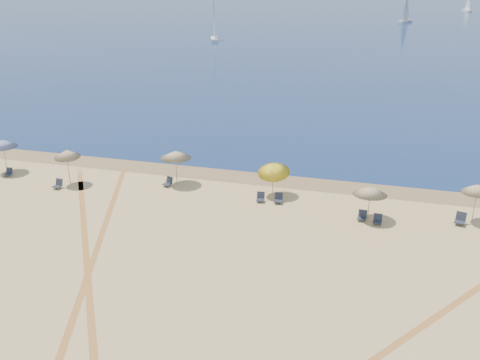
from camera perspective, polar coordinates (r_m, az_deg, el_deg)
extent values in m
plane|color=#0C2151|center=(239.45, 13.84, 17.31)|extent=(500.00, 500.00, 0.00)
plane|color=olive|center=(41.76, 1.46, 0.29)|extent=(500.00, 500.00, 0.00)
cylinder|color=gray|center=(46.06, -22.84, 2.20)|extent=(0.05, 0.05, 2.43)
cone|color=silver|center=(45.75, -23.03, 3.46)|extent=(2.12, 2.12, 0.55)
sphere|color=gray|center=(45.67, -23.09, 3.82)|extent=(0.08, 0.08, 0.08)
cylinder|color=gray|center=(41.88, -17.12, 1.15)|extent=(0.05, 0.23, 2.47)
cone|color=beige|center=(41.59, -17.22, 2.59)|extent=(1.85, 1.88, 0.68)
sphere|color=gray|center=(41.50, -17.27, 2.98)|extent=(0.08, 0.08, 0.08)
cylinder|color=gray|center=(40.42, -6.52, 1.21)|extent=(0.05, 0.05, 2.38)
cone|color=beige|center=(40.07, -6.58, 2.61)|extent=(2.21, 2.21, 0.55)
sphere|color=gray|center=(39.97, -6.60, 3.01)|extent=(0.08, 0.08, 0.08)
cylinder|color=gray|center=(37.99, 3.33, -0.28)|extent=(0.05, 0.69, 2.10)
cone|color=yellow|center=(37.92, 3.45, 1.13)|extent=(2.19, 2.26, 1.17)
sphere|color=gray|center=(37.81, 3.46, 1.55)|extent=(0.08, 0.08, 0.08)
cylinder|color=gray|center=(35.68, 13.02, -2.34)|extent=(0.05, 0.14, 2.06)
cone|color=beige|center=(35.30, 13.13, -1.05)|extent=(2.13, 2.15, 0.64)
sphere|color=gray|center=(35.19, 13.17, -0.60)|extent=(0.08, 0.08, 0.08)
cylinder|color=gray|center=(37.23, 22.81, -2.26)|extent=(0.05, 0.05, 2.36)
cone|color=beige|center=(36.86, 23.04, -0.80)|extent=(1.87, 1.87, 0.55)
sphere|color=gray|center=(36.75, 23.11, -0.37)|extent=(0.08, 0.08, 0.08)
cube|color=#1C222D|center=(45.38, -22.57, 0.55)|extent=(0.55, 0.55, 0.04)
cube|color=#1C222D|center=(45.50, -22.45, 0.92)|extent=(0.51, 0.23, 0.44)
cylinder|color=#A5A5AD|center=(45.38, -22.90, 0.39)|extent=(0.02, 0.02, 0.16)
cylinder|color=#A5A5AD|center=(45.18, -22.47, 0.37)|extent=(0.02, 0.02, 0.16)
cube|color=#1C222D|center=(41.67, -18.14, -0.62)|extent=(0.61, 0.61, 0.05)
cube|color=#1C222D|center=(41.77, -17.95, -0.19)|extent=(0.57, 0.27, 0.49)
cylinder|color=#A5A5AD|center=(41.69, -18.51, -0.79)|extent=(0.02, 0.02, 0.18)
cylinder|color=#A5A5AD|center=(41.42, -18.04, -0.88)|extent=(0.02, 0.02, 0.18)
cube|color=#1C222D|center=(40.34, -7.44, -0.42)|extent=(0.70, 0.70, 0.05)
cube|color=#1C222D|center=(40.43, -7.20, 0.01)|extent=(0.58, 0.37, 0.49)
cylinder|color=#A5A5AD|center=(40.34, -7.77, -0.57)|extent=(0.02, 0.02, 0.18)
cylinder|color=#A5A5AD|center=(40.06, -7.31, -0.71)|extent=(0.02, 0.02, 0.18)
cube|color=#1C222D|center=(37.47, 2.09, -2.02)|extent=(0.58, 0.58, 0.05)
cube|color=#1C222D|center=(37.61, 2.14, -1.54)|extent=(0.54, 0.26, 0.47)
cylinder|color=#A5A5AD|center=(37.35, 1.70, -2.23)|extent=(0.02, 0.02, 0.17)
cylinder|color=#A5A5AD|center=(37.31, 2.34, -2.27)|extent=(0.02, 0.02, 0.17)
cube|color=#1C222D|center=(37.32, 3.92, -2.14)|extent=(0.60, 0.60, 0.05)
cube|color=#1C222D|center=(37.48, 3.97, -1.64)|extent=(0.57, 0.26, 0.49)
cylinder|color=#A5A5AD|center=(37.20, 3.52, -2.36)|extent=(0.02, 0.02, 0.18)
cylinder|color=#A5A5AD|center=(37.16, 4.19, -2.40)|extent=(0.02, 0.02, 0.18)
cube|color=#1C222D|center=(35.60, 12.31, -3.85)|extent=(0.58, 0.58, 0.05)
cube|color=#1C222D|center=(35.74, 12.40, -3.35)|extent=(0.54, 0.24, 0.47)
cylinder|color=#A5A5AD|center=(35.49, 11.94, -4.05)|extent=(0.02, 0.02, 0.17)
cylinder|color=#A5A5AD|center=(35.44, 12.61, -4.15)|extent=(0.02, 0.02, 0.17)
cube|color=#1C222D|center=(35.34, 13.81, -4.19)|extent=(0.55, 0.55, 0.05)
cube|color=#1C222D|center=(35.47, 13.89, -3.70)|extent=(0.53, 0.23, 0.46)
cylinder|color=#A5A5AD|center=(35.22, 13.45, -4.40)|extent=(0.02, 0.02, 0.17)
cylinder|color=#A5A5AD|center=(35.19, 14.12, -4.49)|extent=(0.02, 0.02, 0.17)
cube|color=#1C222D|center=(36.82, 21.49, -4.00)|extent=(0.73, 0.73, 0.06)
cube|color=#1C222D|center=(36.98, 21.62, -3.45)|extent=(0.64, 0.36, 0.54)
cylinder|color=#A5A5AD|center=(36.68, 21.13, -4.22)|extent=(0.03, 0.03, 0.20)
cylinder|color=#A5A5AD|center=(36.64, 21.88, -4.36)|extent=(0.03, 0.03, 0.20)
cube|color=white|center=(156.72, 16.46, 15.25)|extent=(3.75, 5.71, 0.62)
cylinder|color=gray|center=(156.39, 16.62, 16.71)|extent=(0.12, 0.12, 8.22)
cube|color=white|center=(116.11, -2.64, 14.15)|extent=(2.90, 5.24, 0.56)
cylinder|color=gray|center=(115.70, -2.67, 15.92)|extent=(0.11, 0.11, 7.42)
cube|color=white|center=(197.79, 22.13, 15.71)|extent=(2.74, 5.15, 0.55)
plane|color=tan|center=(31.71, -14.69, -7.74)|extent=(35.80, 35.80, 0.00)
plane|color=tan|center=(32.66, -14.37, -6.80)|extent=(35.80, 35.80, 0.00)
plane|color=tan|center=(24.99, 14.68, -16.54)|extent=(38.94, 38.94, 0.00)
plane|color=tan|center=(31.26, -15.35, -8.27)|extent=(38.56, 38.56, 0.00)
plane|color=tan|center=(32.22, -15.42, -7.32)|extent=(38.56, 38.56, 0.00)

